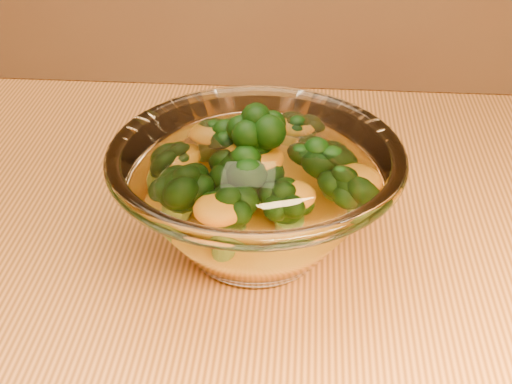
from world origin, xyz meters
TOP-DOWN VIEW (x-y plane):
  - glass_bowl at (-0.04, 0.08)m, footprint 0.23×0.23m
  - cheese_sauce at (-0.04, 0.08)m, footprint 0.12×0.12m
  - broccoli_heap at (-0.04, 0.09)m, footprint 0.16×0.16m

SIDE VIEW (x-z plane):
  - cheese_sauce at x=-0.04m, z-range 0.76..0.80m
  - glass_bowl at x=-0.04m, z-range 0.75..0.85m
  - broccoli_heap at x=-0.04m, z-range 0.78..0.86m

